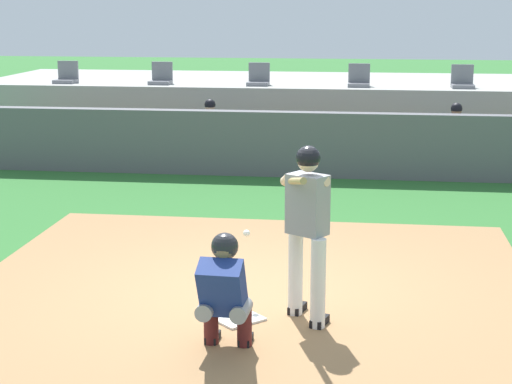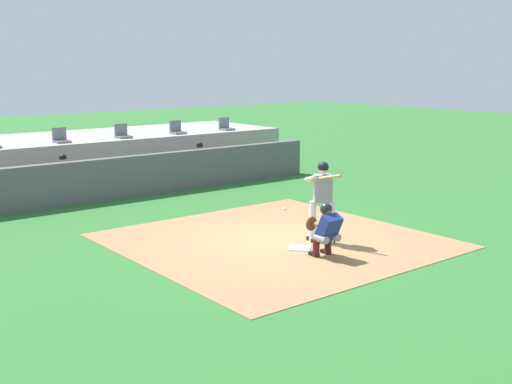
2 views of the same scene
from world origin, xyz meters
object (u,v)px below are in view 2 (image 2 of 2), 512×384
dugout_player_0 (66,176)px  stadium_seat_5 (226,127)px  batter_at_plate (322,197)px  stadium_seat_4 (177,130)px  home_plate (300,248)px  stadium_seat_3 (122,134)px  dugout_player_1 (202,161)px  catcher_crouched (325,228)px  stadium_seat_2 (61,138)px

dugout_player_0 → stadium_seat_5: stadium_seat_5 is taller
batter_at_plate → stadium_seat_4: bearing=75.8°
batter_at_plate → dugout_player_0: bearing=107.2°
home_plate → stadium_seat_3: (1.08, 10.18, 1.51)m
batter_at_plate → dugout_player_1: 8.40m
batter_at_plate → dugout_player_0: size_ratio=1.39×
batter_at_plate → stadium_seat_3: size_ratio=3.76×
catcher_crouched → dugout_player_0: (-1.81, 8.88, 0.07)m
dugout_player_0 → dugout_player_1: size_ratio=1.00×
home_plate → dugout_player_0: dugout_player_0 is taller
dugout_player_0 → stadium_seat_2: 2.32m
stadium_seat_3 → stadium_seat_4: size_ratio=1.00×
home_plate → dugout_player_1: (2.96, 8.14, 0.65)m
stadium_seat_2 → dugout_player_1: bearing=-26.7°
catcher_crouched → dugout_player_0: 9.07m
dugout_player_0 → stadium_seat_5: (7.22, 2.03, 0.86)m
dugout_player_1 → catcher_crouched: bearing=-108.4°
batter_at_plate → dugout_player_0: (-2.50, 8.08, -0.36)m
stadium_seat_5 → dugout_player_1: bearing=-140.4°
stadium_seat_2 → stadium_seat_5: 6.50m
home_plate → dugout_player_0: bearing=102.5°
catcher_crouched → batter_at_plate: bearing=49.4°
home_plate → stadium_seat_2: bearing=96.1°
catcher_crouched → stadium_seat_5: bearing=63.6°
home_plate → catcher_crouched: size_ratio=0.27×
home_plate → stadium_seat_4: size_ratio=0.92×
dugout_player_1 → stadium_seat_2: (-4.04, 2.03, 0.86)m
batter_at_plate → stadium_seat_4: size_ratio=3.76×
stadium_seat_2 → catcher_crouched: bearing=-84.3°
dugout_player_1 → stadium_seat_5: bearing=39.6°
stadium_seat_5 → home_plate: bearing=-118.0°
stadium_seat_4 → catcher_crouched: bearing=-106.6°
catcher_crouched → dugout_player_0: bearing=101.5°
batter_at_plate → stadium_seat_3: (0.39, 10.11, 0.50)m
dugout_player_0 → stadium_seat_5: 7.55m
stadium_seat_5 → stadium_seat_2: bearing=180.0°
home_plate → dugout_player_0: size_ratio=0.34×
dugout_player_0 → dugout_player_1: same height
dugout_player_0 → home_plate: bearing=-77.5°
stadium_seat_4 → stadium_seat_5: bearing=0.0°
stadium_seat_3 → stadium_seat_2: bearing=180.0°
stadium_seat_3 → stadium_seat_4: (2.17, 0.00, 0.00)m
catcher_crouched → stadium_seat_5: stadium_seat_5 is taller
stadium_seat_5 → batter_at_plate: bearing=-115.0°
home_plate → catcher_crouched: catcher_crouched is taller
batter_at_plate → dugout_player_0: batter_at_plate is taller
dugout_player_1 → stadium_seat_2: bearing=153.3°
dugout_player_0 → batter_at_plate: bearing=-72.8°
catcher_crouched → stadium_seat_4: size_ratio=3.46×
home_plate → stadium_seat_4: (3.25, 10.18, 1.51)m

